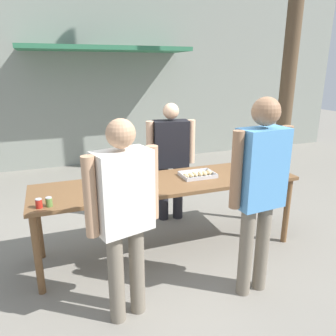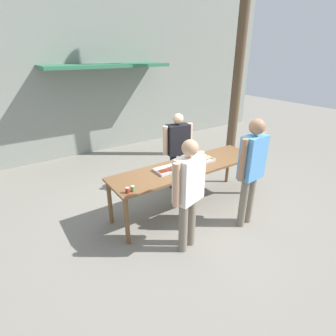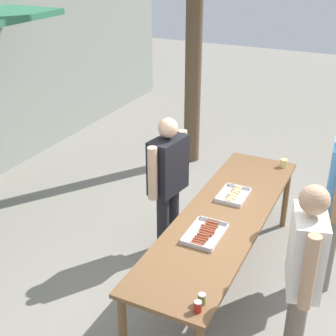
% 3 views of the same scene
% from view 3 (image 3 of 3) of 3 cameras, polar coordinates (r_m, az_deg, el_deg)
% --- Properties ---
extents(ground_plane, '(24.00, 24.00, 0.00)m').
position_cam_3_polar(ground_plane, '(5.12, 6.31, -13.81)').
color(ground_plane, gray).
extents(serving_table, '(2.93, 0.78, 0.85)m').
position_cam_3_polar(serving_table, '(4.67, 6.76, -6.50)').
color(serving_table, brown).
rests_on(serving_table, ground).
extents(food_tray_sausages, '(0.46, 0.30, 0.04)m').
position_cam_3_polar(food_tray_sausages, '(4.29, 4.54, -8.01)').
color(food_tray_sausages, silver).
rests_on(food_tray_sausages, serving_table).
extents(food_tray_buns, '(0.39, 0.28, 0.06)m').
position_cam_3_polar(food_tray_buns, '(4.94, 8.00, -3.22)').
color(food_tray_buns, silver).
rests_on(food_tray_buns, serving_table).
extents(condiment_jar_mustard, '(0.06, 0.06, 0.09)m').
position_cam_3_polar(condiment_jar_mustard, '(3.51, 3.66, -16.49)').
color(condiment_jar_mustard, '#B22319').
rests_on(condiment_jar_mustard, serving_table).
extents(condiment_jar_ketchup, '(0.06, 0.06, 0.09)m').
position_cam_3_polar(condiment_jar_ketchup, '(3.57, 4.15, -15.63)').
color(condiment_jar_ketchup, '#567A38').
rests_on(condiment_jar_ketchup, serving_table).
extents(beer_cup, '(0.08, 0.08, 0.09)m').
position_cam_3_polar(beer_cup, '(5.68, 13.95, 0.58)').
color(beer_cup, '#DBC67A').
rests_on(beer_cup, serving_table).
extents(person_server_behind_table, '(0.65, 0.32, 1.62)m').
position_cam_3_polar(person_server_behind_table, '(5.08, -0.00, -1.02)').
color(person_server_behind_table, '#232328').
rests_on(person_server_behind_table, ground).
extents(person_customer_holding_hotdog, '(0.61, 0.35, 1.71)m').
position_cam_3_polar(person_customer_holding_hotdog, '(3.81, 16.25, -11.41)').
color(person_customer_holding_hotdog, '#756B5B').
rests_on(person_customer_holding_hotdog, ground).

